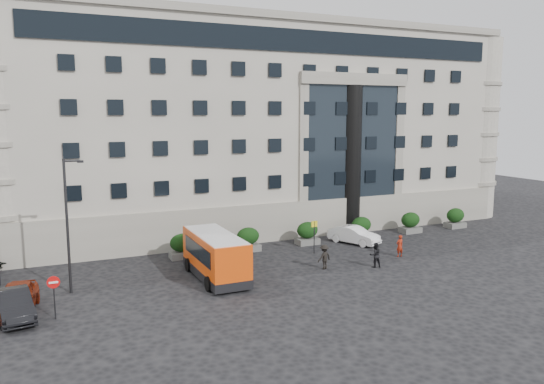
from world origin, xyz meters
The scene contains 20 objects.
ground centered at (0.00, 0.00, 0.00)m, with size 120.00×120.00×0.00m, color black.
civic_building centered at (6.00, 22.00, 9.00)m, with size 44.00×24.00×18.00m, color gray.
entrance_column centered at (12.00, 10.30, 6.50)m, with size 1.80×1.80×13.00m, color black.
hedge_a centered at (-4.00, 7.80, 0.93)m, with size 1.80×1.26×1.84m.
hedge_b centered at (1.20, 7.80, 0.93)m, with size 1.80×1.26×1.84m.
hedge_c centered at (6.40, 7.80, 0.93)m, with size 1.80×1.26×1.84m.
hedge_d centered at (11.60, 7.80, 0.93)m, with size 1.80×1.26×1.84m.
hedge_e centered at (16.80, 7.80, 0.93)m, with size 1.80×1.26×1.84m.
hedge_f centered at (22.00, 7.80, 0.93)m, with size 1.80×1.26×1.84m.
street_lamp centered at (-11.94, 3.00, 4.37)m, with size 1.16×0.18×8.00m.
bus_stop_sign centered at (5.50, 5.00, 1.73)m, with size 0.50×0.08×2.52m.
no_entry_sign centered at (-13.00, -1.04, 1.65)m, with size 0.64×0.16×2.32m.
minibus centered at (-3.26, 2.21, 1.60)m, with size 2.69×6.98×2.91m.
red_truck centered at (-13.87, 14.04, 1.48)m, with size 3.18×5.68×2.90m.
parked_car_a centered at (-14.84, 0.76, 0.79)m, with size 1.85×4.61×1.57m, color maroon.
parked_car_b centered at (-14.94, -0.05, 0.75)m, with size 1.58×4.54×1.50m, color black.
white_taxi centered at (10.00, 6.44, 0.71)m, with size 1.51×4.32×1.42m, color white.
pedestrian_a centered at (10.89, 1.64, 0.82)m, with size 0.60×0.39×1.64m, color maroon.
pedestrian_b centered at (7.61, 0.09, 0.87)m, with size 0.84×0.66×1.73m, color black.
pedestrian_c centered at (4.17, 1.14, 0.85)m, with size 1.10×0.63×1.70m, color black.
Camera 1 is at (-13.45, -29.49, 10.54)m, focal length 35.00 mm.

